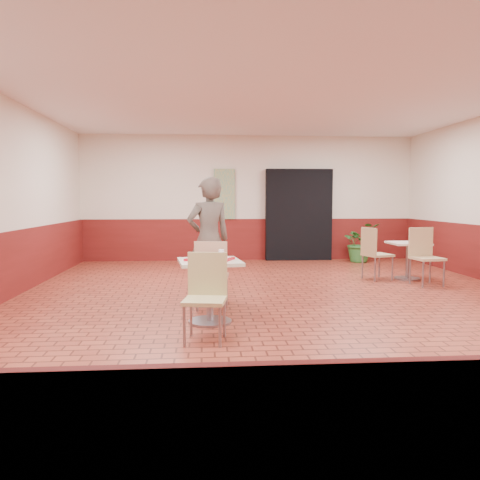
{
  "coord_description": "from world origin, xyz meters",
  "views": [
    {
      "loc": [
        -1.1,
        -6.3,
        1.48
      ],
      "look_at": [
        -0.63,
        -0.28,
        0.95
      ],
      "focal_mm": 35.0,
      "sensor_mm": 36.0,
      "label": 1
    }
  ],
  "objects": [
    {
      "name": "second_table",
      "position": [
        2.66,
        2.01,
        0.46
      ],
      "size": [
        0.65,
        0.65,
        0.69
      ],
      "rotation": [
        0.0,
        0.0,
        0.01
      ],
      "color": "beige",
      "rests_on": "ground"
    },
    {
      "name": "paper_cup",
      "position": [
        -0.89,
        -0.69,
        0.83
      ],
      "size": [
        0.07,
        0.07,
        0.09
      ],
      "rotation": [
        0.0,
        0.0,
        0.25
      ],
      "color": "white",
      "rests_on": "serving_tray"
    },
    {
      "name": "potted_plant",
      "position": [
        2.57,
        4.4,
        0.46
      ],
      "size": [
        1.01,
        0.94,
        0.92
      ],
      "primitive_type": "imported",
      "rotation": [
        0.0,
        0.0,
        0.3
      ],
      "color": "#2D712D",
      "rests_on": "ground"
    },
    {
      "name": "wainscot_band",
      "position": [
        0.0,
        0.0,
        0.5
      ],
      "size": [
        8.0,
        10.0,
        1.0
      ],
      "color": "maroon",
      "rests_on": "ground"
    },
    {
      "name": "ring_donut",
      "position": [
        -1.16,
        -0.68,
        0.8
      ],
      "size": [
        0.12,
        0.12,
        0.03
      ],
      "primitive_type": "torus",
      "rotation": [
        0.0,
        0.0,
        0.07
      ],
      "color": "#DD9450",
      "rests_on": "serving_tray"
    },
    {
      "name": "chair_main_front",
      "position": [
        -1.08,
        -1.45,
        0.51
      ],
      "size": [
        0.48,
        0.48,
        0.91
      ],
      "rotation": [
        0.0,
        0.0,
        -0.16
      ],
      "color": "tan",
      "rests_on": "ground"
    },
    {
      "name": "long_john_donut",
      "position": [
        -1.0,
        -0.83,
        0.81
      ],
      "size": [
        0.16,
        0.1,
        0.05
      ],
      "rotation": [
        0.0,
        0.0,
        0.23
      ],
      "color": "gold",
      "rests_on": "serving_tray"
    },
    {
      "name": "serving_tray",
      "position": [
        -1.03,
        -0.78,
        0.77
      ],
      "size": [
        0.5,
        0.39,
        0.03
      ],
      "rotation": [
        0.0,
        0.0,
        -0.44
      ],
      "color": "red",
      "rests_on": "main_table"
    },
    {
      "name": "corridor_doorway",
      "position": [
        1.2,
        4.88,
        1.1
      ],
      "size": [
        1.6,
        0.22,
        2.2
      ],
      "primitive_type": "cube",
      "color": "black",
      "rests_on": "ground"
    },
    {
      "name": "chair_second_left",
      "position": [
        2.02,
        2.0,
        0.54
      ],
      "size": [
        0.55,
        0.55,
        0.96
      ],
      "rotation": [
        0.0,
        0.0,
        1.85
      ],
      "color": "tan",
      "rests_on": "ground"
    },
    {
      "name": "customer",
      "position": [
        -1.03,
        0.47,
        0.9
      ],
      "size": [
        0.76,
        0.63,
        1.8
      ],
      "primitive_type": "imported",
      "rotation": [
        0.0,
        0.0,
        3.49
      ],
      "color": "brown",
      "rests_on": "ground"
    },
    {
      "name": "chair_second_front",
      "position": [
        2.71,
        1.45,
        0.55
      ],
      "size": [
        0.51,
        0.51,
        0.99
      ],
      "rotation": [
        0.0,
        0.0,
        0.12
      ],
      "color": "tan",
      "rests_on": "ground"
    },
    {
      "name": "promo_poster",
      "position": [
        -0.6,
        4.94,
        1.6
      ],
      "size": [
        0.5,
        0.03,
        1.2
      ],
      "primitive_type": "cube",
      "color": "gray",
      "rests_on": "wainscot_band"
    },
    {
      "name": "main_table",
      "position": [
        -1.03,
        -0.78,
        0.51
      ],
      "size": [
        0.72,
        0.72,
        0.76
      ],
      "rotation": [
        0.0,
        0.0,
        0.12
      ],
      "color": "beige",
      "rests_on": "ground"
    },
    {
      "name": "room_shell",
      "position": [
        0.0,
        0.0,
        1.5
      ],
      "size": [
        8.01,
        10.01,
        3.01
      ],
      "color": "maroon",
      "rests_on": "ground"
    },
    {
      "name": "chair_main_back",
      "position": [
        -1.0,
        -0.12,
        0.52
      ],
      "size": [
        0.47,
        0.47,
        0.93
      ],
      "rotation": [
        0.0,
        0.0,
        3.03
      ],
      "color": "tan",
      "rests_on": "ground"
    }
  ]
}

